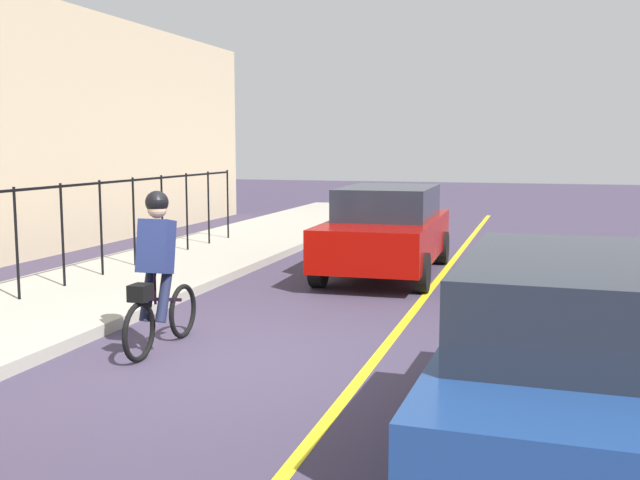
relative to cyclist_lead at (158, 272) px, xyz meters
name	(u,v)px	position (x,y,z in m)	size (l,w,h in m)	color
ground_plane	(221,361)	(-0.17, -0.84, -0.91)	(80.00, 80.00, 0.00)	#3A3146
lane_line_centre	(364,373)	(-0.17, -2.44, -0.91)	(36.00, 0.12, 0.01)	yellow
cyclist_lead	(158,272)	(0.00, 0.00, 0.00)	(1.71, 0.36, 1.83)	black
patrol_sedan	(581,359)	(-1.95, -4.43, -0.09)	(4.45, 2.03, 1.58)	navy
parked_sedan_rear	(387,229)	(5.75, -1.45, -0.09)	(4.44, 2.00, 1.58)	#910802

